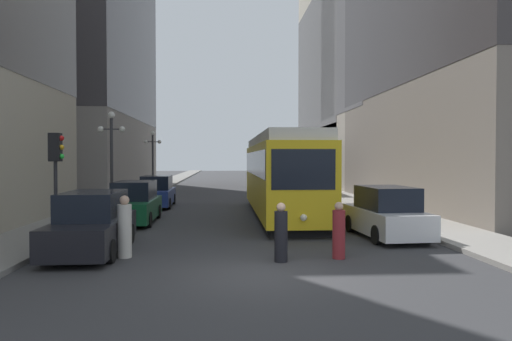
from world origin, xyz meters
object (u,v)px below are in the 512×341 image
parked_car_left_mid (135,203)px  pedestrian_crossing_far (339,232)px  transit_bus (296,169)px  streetcar (280,173)px  lamp_post_left_far (153,151)px  lamp_post_left_near (112,145)px  parked_car_left_near (157,192)px  pedestrian_on_sidewalk (125,229)px  traffic_light_near_left (56,157)px  parked_car_right_far (386,214)px  pedestrian_crossing_near (281,234)px  parked_car_left_far (93,224)px

parked_car_left_mid → pedestrian_crossing_far: 10.74m
transit_bus → parked_car_left_mid: (-10.03, -19.00, -1.10)m
streetcar → lamp_post_left_far: size_ratio=2.80×
pedestrian_crossing_far → lamp_post_left_near: bearing=-165.8°
streetcar → parked_car_left_near: (-6.66, 5.17, -1.26)m
streetcar → pedestrian_crossing_far: size_ratio=8.70×
parked_car_left_mid → pedestrian_on_sidewalk: (1.11, -7.48, -0.02)m
streetcar → transit_bus: size_ratio=1.25×
traffic_light_near_left → lamp_post_left_near: (-0.22, 8.82, 0.68)m
parked_car_left_near → pedestrian_crossing_far: bearing=-65.5°
transit_bus → lamp_post_left_near: 19.24m
lamp_post_left_far → parked_car_left_mid: bearing=-84.1°
streetcar → transit_bus: (3.37, 17.24, -0.15)m
streetcar → parked_car_right_far: bearing=-64.5°
transit_bus → lamp_post_left_far: bearing=-174.7°
parked_car_left_mid → pedestrian_crossing_near: (5.47, -8.33, -0.09)m
parked_car_left_far → transit_bus: bearing=67.4°
parked_car_right_far → pedestrian_on_sidewalk: parked_car_right_far is taller
traffic_light_near_left → lamp_post_left_near: bearing=91.4°
streetcar → pedestrian_crossing_near: 10.25m
parked_car_right_far → lamp_post_left_near: (-11.58, 8.60, 2.69)m
transit_bus → pedestrian_crossing_far: bearing=-94.3°
pedestrian_on_sidewalk → lamp_post_left_near: lamp_post_left_near is taller
streetcar → pedestrian_on_sidewalk: 10.85m
parked_car_left_mid → lamp_post_left_near: (-1.90, 3.98, 2.69)m
traffic_light_near_left → parked_car_left_mid: bearing=70.8°
pedestrian_crossing_near → pedestrian_on_sidewalk: size_ratio=0.91×
parked_car_left_mid → traffic_light_near_left: 5.50m
parked_car_left_mid → streetcar: bearing=14.3°
streetcar → parked_car_left_far: streetcar is taller
streetcar → pedestrian_crossing_far: (0.48, -9.78, -1.36)m
parked_car_right_far → pedestrian_crossing_far: bearing=50.2°
transit_bus → pedestrian_on_sidewalk: 27.96m
pedestrian_on_sidewalk → traffic_light_near_left: size_ratio=0.50×
traffic_light_near_left → pedestrian_crossing_far: bearing=-19.8°
transit_bus → lamp_post_left_near: bearing=-126.7°
parked_car_left_mid → pedestrian_crossing_far: parked_car_left_mid is taller
parked_car_left_mid → pedestrian_crossing_far: (7.14, -8.02, -0.10)m
pedestrian_crossing_far → traffic_light_near_left: (-8.83, 3.18, 2.11)m
streetcar → parked_car_right_far: size_ratio=3.06×
parked_car_left_near → traffic_light_near_left: 12.05m
parked_car_left_far → pedestrian_crossing_near: parked_car_left_far is taller
traffic_light_near_left → lamp_post_left_far: bearing=90.5°
traffic_light_near_left → parked_car_right_far: bearing=1.1°
parked_car_right_far → pedestrian_on_sidewalk: 9.03m
transit_bus → parked_car_right_far: transit_bus is taller
parked_car_right_far → parked_car_left_far: size_ratio=0.92×
parked_car_left_far → pedestrian_on_sidewalk: bearing=-37.3°
parked_car_right_far → lamp_post_left_near: bearing=-39.8°
parked_car_right_far → lamp_post_left_far: bearing=-66.3°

